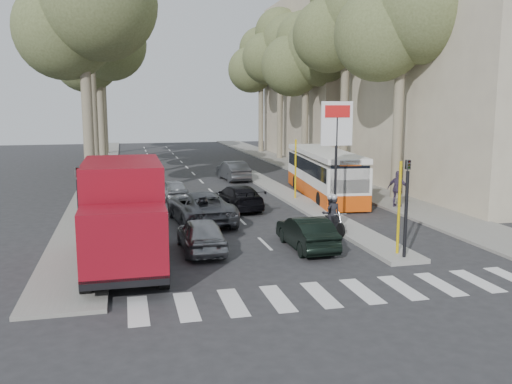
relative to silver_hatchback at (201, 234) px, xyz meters
The scene contains 31 objects.
ground 3.87m from the silver_hatchback, 23.31° to the right, with size 120.00×120.00×0.00m, color #28282B.
sidewalk_right 26.43m from the silver_hatchback, 62.75° to the left, with size 3.20×70.00×0.12m, color gray.
median_left 26.88m from the silver_hatchback, 99.64° to the left, with size 2.40×64.00×0.12m, color gray.
traffic_island 11.66m from the silver_hatchback, 54.58° to the left, with size 1.50×26.00×0.16m, color gray.
building_near 23.25m from the silver_hatchback, 28.91° to the left, with size 11.00×18.00×18.00m, color beige.
building_far 38.35m from the silver_hatchback, 59.68° to the left, with size 11.00×20.00×16.00m, color #B7A88E.
billboard 8.19m from the silver_hatchback, 27.34° to the left, with size 1.50×12.10×5.60m.
traffic_light_island 7.61m from the silver_hatchback, 24.02° to the right, with size 0.16×0.41×3.60m.
traffic_light_left 5.15m from the silver_hatchback, 148.54° to the right, with size 0.16×0.41×3.60m.
tree_l_a 15.04m from the silver_hatchback, 112.41° to the left, with size 7.40×7.20×14.10m.
tree_l_b 21.79m from the silver_hatchback, 103.52° to the left, with size 7.40×7.20×14.88m.
tree_l_c 28.53m from the silver_hatchback, 99.12° to the left, with size 7.40×7.20×13.71m.
tree_l_d 36.61m from the silver_hatchback, 97.20° to the left, with size 7.40×7.20×15.66m.
tree_l_e 44.01m from the silver_hatchback, 95.99° to the left, with size 7.40×7.20×14.49m.
tree_r_a 18.12m from the silver_hatchback, 34.27° to the left, with size 7.40×7.20×14.10m.
tree_r_b 23.53m from the silver_hatchback, 52.53° to the left, with size 7.40×7.20×15.27m.
tree_r_c 29.05m from the silver_hatchback, 63.02° to the left, with size 7.40×7.20×13.32m.
tree_r_d 36.48m from the silver_hatchback, 68.83° to the left, with size 7.40×7.20×14.88m.
tree_r_e 43.65m from the silver_hatchback, 72.60° to the left, with size 7.40×7.20×14.10m.
silver_hatchback is the anchor object (origin of this frame).
dark_hatchback 4.00m from the silver_hatchback, ahead, with size 1.33×3.83×1.26m, color black.
queue_car_a 5.01m from the silver_hatchback, 82.43° to the left, with size 2.47×5.35×1.49m, color #54565C.
queue_car_b 8.29m from the silver_hatchback, 68.78° to the left, with size 1.81×4.44×1.29m, color black.
queue_car_c 11.49m from the silver_hatchback, 90.00° to the left, with size 1.39×3.45×1.17m, color #9B9EA2.
queue_car_d 19.16m from the silver_hatchback, 75.07° to the left, with size 1.48×4.26×1.40m, color #44464A.
queue_car_e 8.00m from the silver_hatchback, 110.49° to the left, with size 1.90×4.66×1.35m, color black.
red_truck 3.37m from the silver_hatchback, 153.33° to the right, with size 2.58×6.69×3.56m.
city_bus 13.65m from the silver_hatchback, 49.69° to the left, with size 3.51×10.79×2.79m.
motorcycle 6.13m from the silver_hatchback, 16.15° to the left, with size 0.74×2.00×1.70m.
pedestrian_near 12.61m from the silver_hatchback, 27.32° to the left, with size 1.12×0.55×1.91m, color #453854.
pedestrian_far 16.67m from the silver_hatchback, 35.92° to the left, with size 1.15×0.51×1.78m, color #63564A.
Camera 1 is at (-6.20, -18.18, 5.49)m, focal length 38.00 mm.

